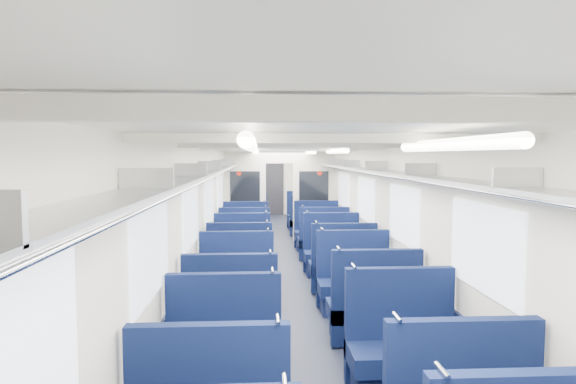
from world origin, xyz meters
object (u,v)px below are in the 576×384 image
(bulkhead, at_px, (279,193))
(seat_12, at_px, (240,268))
(seat_20, at_px, (248,223))
(seat_22, at_px, (249,217))
(seat_9, at_px, (373,312))
(seat_13, at_px, (342,269))
(seat_14, at_px, (242,256))
(seat_15, at_px, (332,255))
(seat_19, at_px, (317,234))
(end_door, at_px, (273,188))
(seat_11, at_px, (354,286))
(seat_6, at_px, (223,363))
(seat_16, at_px, (244,243))
(seat_18, at_px, (246,236))
(seat_7, at_px, (403,353))
(seat_10, at_px, (236,288))
(seat_8, at_px, (231,319))
(seat_23, at_px, (305,217))
(seat_17, at_px, (323,243))
(seat_21, at_px, (309,223))

(bulkhead, bearing_deg, seat_12, -100.33)
(seat_20, height_order, seat_22, same)
(seat_9, relative_size, seat_13, 1.00)
(seat_14, bearing_deg, seat_13, -35.17)
(seat_15, bearing_deg, seat_20, 110.68)
(seat_19, bearing_deg, seat_14, -124.60)
(end_door, bearing_deg, seat_22, -103.17)
(end_door, bearing_deg, seat_11, -85.83)
(bulkhead, distance_m, seat_20, 1.46)
(seat_9, bearing_deg, seat_22, 100.46)
(seat_6, xyz_separation_m, seat_16, (0.00, 5.95, 0.00))
(seat_18, bearing_deg, seat_6, -90.00)
(seat_12, height_order, seat_19, same)
(seat_20, bearing_deg, seat_16, -90.00)
(seat_7, xyz_separation_m, seat_22, (-1.66, 10.19, 0.00))
(seat_15, xyz_separation_m, seat_18, (-1.66, 2.31, 0.00))
(seat_19, bearing_deg, seat_10, -109.88)
(end_door, xyz_separation_m, seat_12, (-0.83, -10.20, -0.64))
(seat_8, bearing_deg, end_door, 86.26)
(seat_8, relative_size, seat_22, 1.00)
(seat_16, relative_size, seat_23, 1.00)
(seat_14, height_order, seat_20, same)
(end_door, distance_m, seat_18, 6.99)
(seat_20, bearing_deg, seat_17, -62.04)
(bulkhead, height_order, seat_23, bulkhead)
(seat_11, relative_size, seat_12, 1.00)
(seat_11, bearing_deg, seat_22, 101.98)
(bulkhead, distance_m, seat_8, 7.15)
(seat_20, bearing_deg, seat_9, -77.85)
(seat_19, height_order, seat_21, same)
(seat_9, distance_m, seat_20, 7.89)
(seat_6, bearing_deg, seat_10, 90.00)
(seat_7, distance_m, seat_13, 3.36)
(seat_7, bearing_deg, seat_13, 90.00)
(seat_7, distance_m, seat_15, 4.51)
(seat_12, relative_size, seat_17, 1.00)
(seat_13, distance_m, seat_15, 1.15)
(seat_7, relative_size, seat_12, 1.00)
(seat_19, relative_size, seat_23, 1.00)
(end_door, bearing_deg, seat_7, -86.54)
(seat_7, bearing_deg, seat_8, 147.88)
(seat_16, distance_m, seat_19, 2.00)
(seat_17, height_order, seat_23, same)
(seat_6, bearing_deg, seat_17, 74.30)
(seat_19, height_order, seat_23, same)
(seat_10, relative_size, seat_16, 1.00)
(seat_7, height_order, seat_22, same)
(bulkhead, distance_m, seat_11, 5.85)
(bulkhead, distance_m, seat_7, 8.17)
(seat_21, xyz_separation_m, seat_22, (-1.66, 1.28, 0.00))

